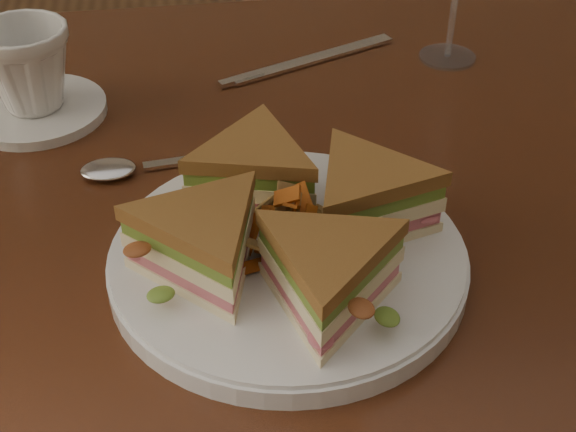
# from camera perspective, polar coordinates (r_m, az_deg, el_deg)

# --- Properties ---
(table) EXTENTS (1.20, 0.80, 0.75)m
(table) POSITION_cam_1_polar(r_m,az_deg,el_deg) (0.74, -1.48, -4.23)
(table) COLOR black
(table) RESTS_ON ground
(plate) EXTENTS (0.27, 0.27, 0.02)m
(plate) POSITION_cam_1_polar(r_m,az_deg,el_deg) (0.60, 0.00, -3.20)
(plate) COLOR white
(plate) RESTS_ON table
(sandwich_wedges) EXTENTS (0.27, 0.27, 0.06)m
(sandwich_wedges) POSITION_cam_1_polar(r_m,az_deg,el_deg) (0.57, 0.00, -0.40)
(sandwich_wedges) COLOR #FFEDBC
(sandwich_wedges) RESTS_ON plate
(crisps_mound) EXTENTS (0.09, 0.09, 0.05)m
(crisps_mound) POSITION_cam_1_polar(r_m,az_deg,el_deg) (0.57, 0.00, -0.71)
(crisps_mound) COLOR #BC5718
(crisps_mound) RESTS_ON plate
(spoon) EXTENTS (0.18, 0.04, 0.01)m
(spoon) POSITION_cam_1_polar(r_m,az_deg,el_deg) (0.71, -10.83, 3.44)
(spoon) COLOR silver
(spoon) RESTS_ON table
(knife) EXTENTS (0.20, 0.10, 0.00)m
(knife) POSITION_cam_1_polar(r_m,az_deg,el_deg) (0.88, 1.06, 10.83)
(knife) COLOR silver
(knife) RESTS_ON table
(saucer) EXTENTS (0.13, 0.13, 0.01)m
(saucer) POSITION_cam_1_polar(r_m,az_deg,el_deg) (0.82, -17.43, 7.19)
(saucer) COLOR white
(saucer) RESTS_ON table
(coffee_cup) EXTENTS (0.11, 0.11, 0.08)m
(coffee_cup) POSITION_cam_1_polar(r_m,az_deg,el_deg) (0.80, -18.04, 10.00)
(coffee_cup) COLOR white
(coffee_cup) RESTS_ON saucer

